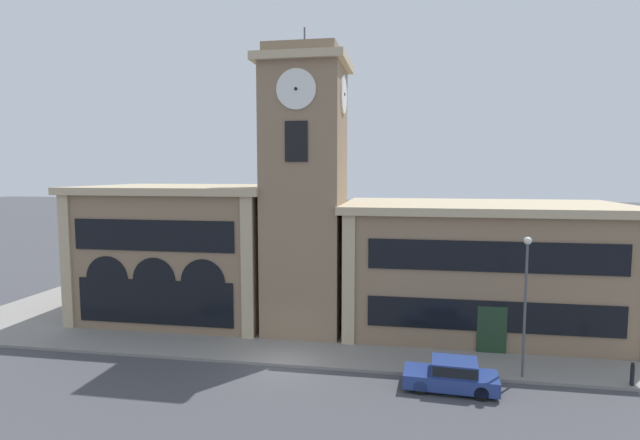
% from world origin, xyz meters
% --- Properties ---
extents(ground_plane, '(300.00, 300.00, 0.00)m').
position_xyz_m(ground_plane, '(0.00, 0.00, 0.00)').
color(ground_plane, '#424247').
extents(sidewalk_kerb, '(44.90, 14.88, 0.15)m').
position_xyz_m(sidewalk_kerb, '(0.00, 7.44, 0.07)').
color(sidewalk_kerb, gray).
rests_on(sidewalk_kerb, ground_plane).
extents(clock_tower, '(5.18, 5.18, 17.96)m').
position_xyz_m(clock_tower, '(0.00, 5.76, 8.42)').
color(clock_tower, '#897056').
rests_on(clock_tower, ground_plane).
extents(town_hall_left_wing, '(12.88, 10.06, 8.74)m').
position_xyz_m(town_hall_left_wing, '(-8.63, 8.16, 4.39)').
color(town_hall_left_wing, '#897056').
rests_on(town_hall_left_wing, ground_plane).
extents(town_hall_right_wing, '(16.61, 10.06, 7.78)m').
position_xyz_m(town_hall_right_wing, '(10.50, 8.17, 3.91)').
color(town_hall_right_wing, '#897056').
rests_on(town_hall_right_wing, ground_plane).
extents(parked_car_near, '(4.19, 1.99, 1.38)m').
position_xyz_m(parked_car_near, '(8.09, -1.23, 0.71)').
color(parked_car_near, navy).
rests_on(parked_car_near, ground_plane).
extents(street_lamp, '(0.36, 0.36, 6.58)m').
position_xyz_m(street_lamp, '(11.43, 0.46, 4.39)').
color(street_lamp, '#4C4C51').
rests_on(street_lamp, sidewalk_kerb).
extents(bollard, '(0.18, 0.18, 1.06)m').
position_xyz_m(bollard, '(16.04, 0.31, 0.67)').
color(bollard, black).
rests_on(bollard, sidewalk_kerb).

